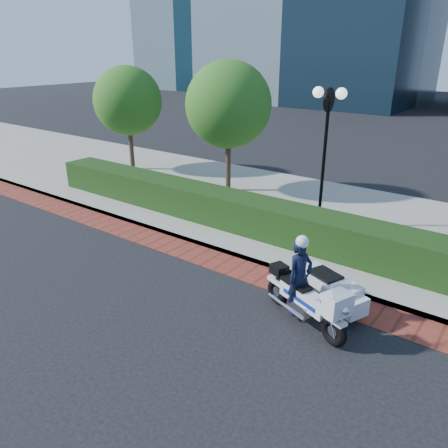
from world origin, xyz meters
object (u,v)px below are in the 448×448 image
Objects in this scene: lamppost at (326,137)px; tree_b at (228,105)px; tree_a at (128,101)px; police_motorcycle at (314,289)px.

tree_b is (-4.50, 1.30, 0.48)m from lamppost.
tree_a reaches higher than lamppost.
tree_a is 5.50m from tree_b.
tree_a is 13.59m from police_motorcycle.
tree_a reaches higher than police_motorcycle.
tree_a is at bearing 176.07° from police_motorcycle.
police_motorcycle is at bearing -66.16° from lamppost.
tree_a is 2.02× the size of police_motorcycle.
lamppost is at bearing -16.11° from tree_b.
police_motorcycle is at bearing -25.92° from tree_a.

